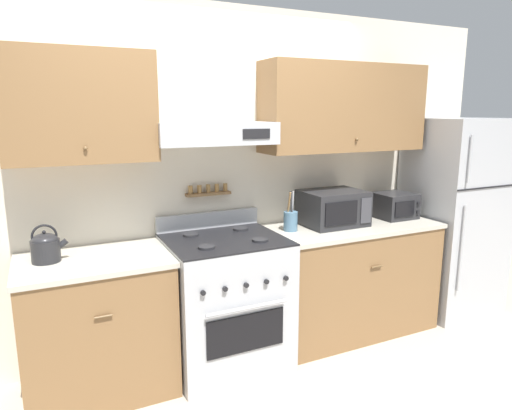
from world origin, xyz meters
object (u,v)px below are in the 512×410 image
Objects in this scene: microwave at (333,208)px; utensil_crock at (291,220)px; stove_range at (225,301)px; refrigerator at (454,216)px; toaster_oven at (394,205)px; tea_kettle at (46,247)px.

utensil_crock is at bearing -177.43° from microwave.
microwave is (0.97, 0.10, 0.57)m from stove_range.
microwave is (-1.26, 0.09, 0.17)m from refrigerator.
toaster_oven is at bearing -0.10° from utensil_crock.
refrigerator is at bearing -2.55° from utensil_crock.
utensil_crock is 1.02m from toaster_oven.
refrigerator is 5.57× the size of toaster_oven.
microwave is at bearing 0.49° from tea_kettle.
tea_kettle is 2.71m from toaster_oven.
refrigerator is 3.60× the size of microwave.
refrigerator is 0.66m from toaster_oven.
toaster_oven is (2.71, -0.00, 0.01)m from tea_kettle.
toaster_oven is at bearing -1.81° from microwave.
stove_range is at bearing -173.96° from microwave.
stove_range is 1.13m from microwave.
refrigerator is 3.35m from tea_kettle.
microwave is at bearing 175.84° from refrigerator.
utensil_crock is at bearing 8.42° from stove_range.
microwave is at bearing 2.57° from utensil_crock.
toaster_oven is (1.02, -0.00, 0.02)m from utensil_crock.
tea_kettle is (-1.12, 0.08, 0.53)m from stove_range.
refrigerator is 5.74× the size of utensil_crock.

